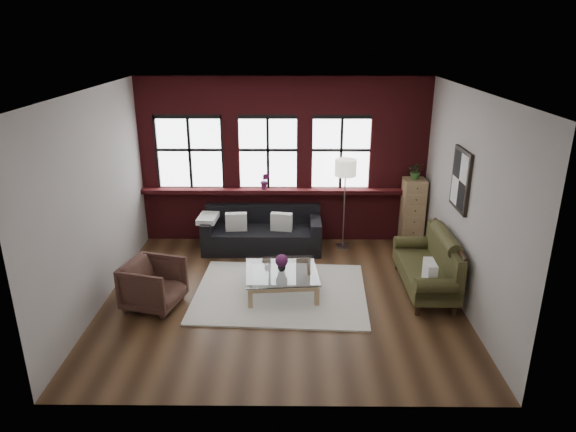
{
  "coord_description": "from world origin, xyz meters",
  "views": [
    {
      "loc": [
        0.17,
        -7.19,
        4.0
      ],
      "look_at": [
        0.1,
        0.6,
        1.15
      ],
      "focal_mm": 32.0,
      "sensor_mm": 36.0,
      "label": 1
    }
  ],
  "objects_px": {
    "coffee_table": "(282,281)",
    "drawer_chest": "(412,213)",
    "armchair": "(154,284)",
    "floor_lamp": "(344,201)",
    "vase": "(282,267)",
    "dark_sofa": "(262,229)",
    "vintage_settee": "(425,263)"
  },
  "relations": [
    {
      "from": "dark_sofa",
      "to": "floor_lamp",
      "type": "distance_m",
      "value": 1.65
    },
    {
      "from": "vintage_settee",
      "to": "vase",
      "type": "xyz_separation_m",
      "value": [
        -2.3,
        -0.07,
        -0.04
      ]
    },
    {
      "from": "vase",
      "to": "drawer_chest",
      "type": "distance_m",
      "value": 3.17
    },
    {
      "from": "vase",
      "to": "floor_lamp",
      "type": "distance_m",
      "value": 2.22
    },
    {
      "from": "vintage_settee",
      "to": "coffee_table",
      "type": "relative_size",
      "value": 1.6
    },
    {
      "from": "floor_lamp",
      "to": "armchair",
      "type": "bearing_deg",
      "value": -143.25
    },
    {
      "from": "vase",
      "to": "drawer_chest",
      "type": "relative_size",
      "value": 0.1
    },
    {
      "from": "coffee_table",
      "to": "floor_lamp",
      "type": "relative_size",
      "value": 0.6
    },
    {
      "from": "coffee_table",
      "to": "drawer_chest",
      "type": "height_order",
      "value": "drawer_chest"
    },
    {
      "from": "dark_sofa",
      "to": "vase",
      "type": "distance_m",
      "value": 1.76
    },
    {
      "from": "coffee_table",
      "to": "floor_lamp",
      "type": "xyz_separation_m",
      "value": [
        1.15,
        1.82,
        0.76
      ]
    },
    {
      "from": "vintage_settee",
      "to": "armchair",
      "type": "height_order",
      "value": "vintage_settee"
    },
    {
      "from": "armchair",
      "to": "drawer_chest",
      "type": "height_order",
      "value": "drawer_chest"
    },
    {
      "from": "coffee_table",
      "to": "vase",
      "type": "xyz_separation_m",
      "value": [
        0.0,
        0.0,
        0.26
      ]
    },
    {
      "from": "drawer_chest",
      "to": "vintage_settee",
      "type": "bearing_deg",
      "value": -95.71
    },
    {
      "from": "coffee_table",
      "to": "vase",
      "type": "bearing_deg",
      "value": 90.0
    },
    {
      "from": "vintage_settee",
      "to": "floor_lamp",
      "type": "relative_size",
      "value": 0.95
    },
    {
      "from": "floor_lamp",
      "to": "coffee_table",
      "type": "bearing_deg",
      "value": -122.29
    },
    {
      "from": "coffee_table",
      "to": "drawer_chest",
      "type": "bearing_deg",
      "value": 38.11
    },
    {
      "from": "vintage_settee",
      "to": "floor_lamp",
      "type": "xyz_separation_m",
      "value": [
        -1.15,
        1.76,
        0.46
      ]
    },
    {
      "from": "dark_sofa",
      "to": "armchair",
      "type": "height_order",
      "value": "dark_sofa"
    },
    {
      "from": "coffee_table",
      "to": "floor_lamp",
      "type": "height_order",
      "value": "floor_lamp"
    },
    {
      "from": "armchair",
      "to": "floor_lamp",
      "type": "relative_size",
      "value": 0.43
    },
    {
      "from": "vintage_settee",
      "to": "drawer_chest",
      "type": "bearing_deg",
      "value": 84.29
    },
    {
      "from": "vase",
      "to": "floor_lamp",
      "type": "bearing_deg",
      "value": 57.71
    },
    {
      "from": "coffee_table",
      "to": "vase",
      "type": "relative_size",
      "value": 8.22
    },
    {
      "from": "vintage_settee",
      "to": "vase",
      "type": "height_order",
      "value": "vintage_settee"
    },
    {
      "from": "dark_sofa",
      "to": "vase",
      "type": "xyz_separation_m",
      "value": [
        0.41,
        -1.71,
        0.03
      ]
    },
    {
      "from": "vintage_settee",
      "to": "drawer_chest",
      "type": "height_order",
      "value": "drawer_chest"
    },
    {
      "from": "vintage_settee",
      "to": "coffee_table",
      "type": "height_order",
      "value": "vintage_settee"
    },
    {
      "from": "vintage_settee",
      "to": "armchair",
      "type": "distance_m",
      "value": 4.26
    },
    {
      "from": "coffee_table",
      "to": "drawer_chest",
      "type": "relative_size",
      "value": 0.85
    }
  ]
}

